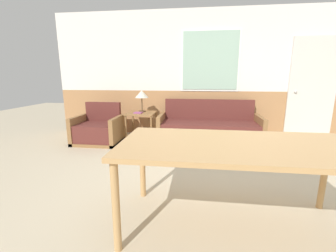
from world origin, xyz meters
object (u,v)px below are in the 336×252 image
at_px(armchair, 99,131).
at_px(side_table, 141,117).
at_px(couch, 209,129).
at_px(dining_table, 238,151).
at_px(table_lamp, 142,95).

height_order(armchair, side_table, armchair).
height_order(couch, armchair, couch).
bearing_deg(dining_table, couch, 92.14).
relative_size(table_lamp, dining_table, 0.23).
height_order(armchair, table_lamp, table_lamp).
bearing_deg(table_lamp, armchair, -150.28).
bearing_deg(table_lamp, couch, -4.11).
distance_m(couch, side_table, 1.42).
relative_size(armchair, side_table, 1.54).
relative_size(side_table, dining_table, 0.30).
distance_m(couch, armchair, 2.24).
height_order(armchair, dining_table, armchair).
bearing_deg(armchair, dining_table, -46.02).
relative_size(couch, table_lamp, 4.50).
distance_m(armchair, side_table, 0.91).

